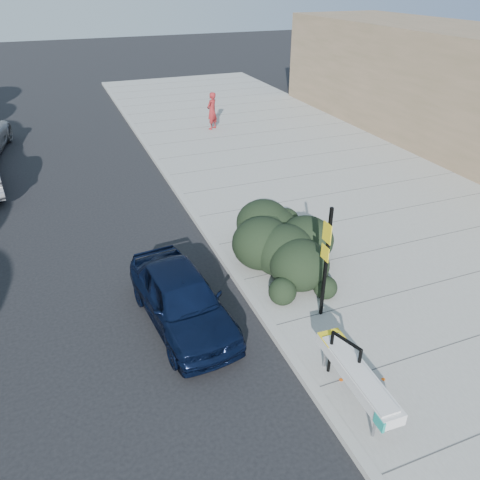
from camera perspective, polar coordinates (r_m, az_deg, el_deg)
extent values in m
plane|color=black|center=(11.10, 3.88, -11.05)|extent=(120.00, 120.00, 0.00)
cube|color=gray|center=(17.21, 13.86, 4.21)|extent=(11.20, 50.00, 0.15)
cube|color=#9E9E99|center=(14.91, -4.23, 0.97)|extent=(0.22, 50.00, 0.17)
cylinder|color=gray|center=(9.07, 16.04, -21.09)|extent=(0.05, 0.05, 0.45)
cylinder|color=gray|center=(9.21, 17.76, -20.40)|extent=(0.05, 0.05, 0.45)
cylinder|color=gray|center=(10.05, 10.31, -13.98)|extent=(0.05, 0.05, 0.45)
cylinder|color=gray|center=(10.18, 11.90, -13.50)|extent=(0.05, 0.05, 0.45)
cylinder|color=gray|center=(9.40, 13.11, -16.58)|extent=(0.11, 1.79, 0.04)
cylinder|color=gray|center=(9.53, 14.78, -16.01)|extent=(0.11, 1.79, 0.04)
cube|color=#B2B2B2|center=(9.35, 14.07, -15.63)|extent=(0.56, 2.36, 0.25)
cube|color=yellow|center=(9.82, 11.28, -11.59)|extent=(0.50, 0.49, 0.02)
cube|color=teal|center=(8.70, 16.63, -20.54)|extent=(0.06, 0.27, 0.22)
cylinder|color=black|center=(9.51, 14.17, -15.17)|extent=(0.07, 0.07, 1.03)
cylinder|color=black|center=(9.77, 10.98, -13.26)|extent=(0.07, 0.07, 1.03)
cylinder|color=black|center=(9.29, 12.89, -11.91)|extent=(0.29, 0.65, 0.07)
cube|color=black|center=(10.70, 10.42, -2.89)|extent=(0.07, 0.07, 2.82)
cube|color=yellow|center=(10.26, 10.57, 0.87)|extent=(0.02, 0.33, 0.46)
cube|color=yellow|center=(10.52, 10.32, -1.56)|extent=(0.02, 0.30, 0.35)
ellipsoid|color=black|center=(13.00, 5.56, 0.39)|extent=(3.28, 4.45, 1.50)
imported|color=black|center=(11.02, -7.12, -7.06)|extent=(2.04, 4.18, 1.37)
imported|color=maroon|center=(25.02, -3.44, 15.44)|extent=(0.82, 0.77, 1.87)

